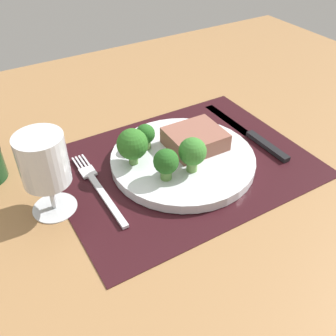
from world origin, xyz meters
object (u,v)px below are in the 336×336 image
Objects in this scene: steak at (195,139)px; knife at (251,134)px; fork at (98,187)px; wine_glass at (44,165)px; plate at (183,160)px.

steak reaches higher than knife.
fork is (-18.19, 0.05, -2.83)cm from steak.
plate is at bearing -2.36° from wine_glass.
knife reaches higher than fork.
knife is 38.37cm from wine_glass.
wine_glass reaches higher than fork.
plate is 23.20cm from wine_glass.
fork is 10.53cm from wine_glass.
plate is 15.56cm from knife.
steak is (3.31, 1.37, 2.28)cm from plate.
steak is 18.41cm from fork.
knife is 1.79× the size of wine_glass.
wine_glass reaches higher than plate.
steak reaches higher than fork.
plate is 2.62× the size of steak.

